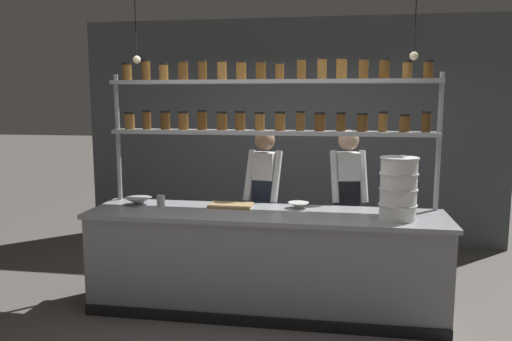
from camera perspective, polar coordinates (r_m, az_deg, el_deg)
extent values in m
plane|color=#5B5651|center=(4.77, 1.00, -15.60)|extent=(40.00, 40.00, 0.00)
cube|color=#4C5156|center=(6.69, 3.91, 4.38)|extent=(5.60, 0.12, 2.96)
cube|color=gray|center=(4.61, 1.01, -10.59)|extent=(3.14, 0.72, 0.88)
cube|color=#999BA0|center=(4.48, 1.03, -5.02)|extent=(3.20, 0.76, 0.04)
cube|color=black|center=(4.42, 0.28, -16.90)|extent=(3.14, 0.03, 0.10)
cylinder|color=#999BA0|center=(5.19, -15.30, -1.46)|extent=(0.04, 0.04, 2.16)
cylinder|color=#999BA0|center=(4.81, 19.90, -2.42)|extent=(0.04, 0.04, 2.16)
cube|color=#999BA0|center=(4.70, 1.63, 4.36)|extent=(3.04, 0.28, 0.04)
cylinder|color=brown|center=(5.07, -14.24, 5.44)|extent=(0.10, 0.10, 0.15)
cylinder|color=black|center=(5.07, -14.28, 6.38)|extent=(0.10, 0.10, 0.02)
cylinder|color=brown|center=(5.00, -12.37, 5.57)|extent=(0.08, 0.08, 0.17)
cylinder|color=black|center=(5.00, -12.40, 6.64)|extent=(0.09, 0.09, 0.02)
cylinder|color=#513314|center=(4.94, -10.33, 5.57)|extent=(0.09, 0.09, 0.16)
cylinder|color=black|center=(4.94, -10.36, 6.63)|extent=(0.09, 0.09, 0.02)
cylinder|color=brown|center=(4.88, -8.32, 5.56)|extent=(0.10, 0.10, 0.16)
cylinder|color=black|center=(4.88, -8.34, 6.61)|extent=(0.10, 0.10, 0.02)
cylinder|color=#513314|center=(4.83, -6.18, 5.65)|extent=(0.09, 0.09, 0.17)
cylinder|color=black|center=(4.82, -6.19, 6.79)|extent=(0.09, 0.09, 0.02)
cylinder|color=brown|center=(4.78, -3.91, 5.58)|extent=(0.10, 0.10, 0.16)
cylinder|color=black|center=(4.78, -3.92, 6.65)|extent=(0.10, 0.10, 0.02)
cylinder|color=brown|center=(4.74, -1.83, 5.60)|extent=(0.10, 0.10, 0.16)
cylinder|color=black|center=(4.74, -1.83, 6.71)|extent=(0.10, 0.10, 0.02)
cylinder|color=brown|center=(4.71, 0.43, 5.55)|extent=(0.09, 0.09, 0.16)
cylinder|color=black|center=(4.71, 0.43, 6.62)|extent=(0.09, 0.09, 0.02)
cylinder|color=brown|center=(4.68, 2.76, 5.54)|extent=(0.10, 0.10, 0.16)
cylinder|color=black|center=(4.68, 2.76, 6.65)|extent=(0.10, 0.10, 0.02)
cylinder|color=brown|center=(4.67, 5.10, 5.55)|extent=(0.08, 0.08, 0.17)
cylinder|color=black|center=(4.66, 5.11, 6.69)|extent=(0.08, 0.08, 0.02)
cylinder|color=#513314|center=(4.66, 7.31, 5.44)|extent=(0.10, 0.10, 0.16)
cylinder|color=black|center=(4.65, 7.33, 6.52)|extent=(0.10, 0.10, 0.02)
cylinder|color=#513314|center=(4.65, 9.69, 5.39)|extent=(0.08, 0.08, 0.16)
cylinder|color=black|center=(4.65, 9.71, 6.47)|extent=(0.08, 0.08, 0.02)
cylinder|color=#513314|center=(4.66, 12.04, 5.29)|extent=(0.10, 0.10, 0.15)
cylinder|color=black|center=(4.66, 12.07, 6.34)|extent=(0.10, 0.10, 0.02)
cylinder|color=brown|center=(4.67, 14.29, 5.32)|extent=(0.08, 0.08, 0.16)
cylinder|color=black|center=(4.67, 14.33, 6.44)|extent=(0.08, 0.08, 0.02)
cylinder|color=brown|center=(4.69, 16.60, 5.10)|extent=(0.09, 0.09, 0.14)
cylinder|color=black|center=(4.69, 16.64, 6.08)|extent=(0.10, 0.10, 0.02)
cylinder|color=#513314|center=(4.72, 18.87, 5.18)|extent=(0.08, 0.08, 0.17)
cylinder|color=black|center=(4.72, 18.93, 6.32)|extent=(0.08, 0.08, 0.02)
cube|color=#999BA0|center=(4.69, 1.65, 10.11)|extent=(3.04, 0.28, 0.04)
cylinder|color=brown|center=(5.08, -14.55, 10.76)|extent=(0.09, 0.09, 0.15)
cylinder|color=black|center=(5.08, -14.58, 11.71)|extent=(0.10, 0.10, 0.02)
cylinder|color=brown|center=(5.00, -12.46, 11.02)|extent=(0.08, 0.08, 0.18)
cylinder|color=black|center=(5.01, -12.50, 12.14)|extent=(0.08, 0.08, 0.02)
cylinder|color=brown|center=(4.94, -10.51, 10.93)|extent=(0.09, 0.09, 0.14)
cylinder|color=black|center=(4.95, -10.54, 11.88)|extent=(0.09, 0.09, 0.02)
cylinder|color=#513314|center=(4.88, -8.32, 11.14)|extent=(0.09, 0.09, 0.17)
cylinder|color=black|center=(4.89, -8.35, 12.23)|extent=(0.10, 0.10, 0.02)
cylinder|color=#513314|center=(4.83, -6.13, 11.23)|extent=(0.08, 0.08, 0.17)
cylinder|color=black|center=(4.83, -6.15, 12.34)|extent=(0.08, 0.08, 0.02)
cylinder|color=brown|center=(4.78, -3.91, 11.27)|extent=(0.09, 0.09, 0.17)
cylinder|color=black|center=(4.79, -3.92, 12.37)|extent=(0.09, 0.09, 0.02)
cylinder|color=brown|center=(4.74, -1.71, 11.26)|extent=(0.09, 0.09, 0.16)
cylinder|color=black|center=(4.75, -1.71, 12.34)|extent=(0.09, 0.09, 0.02)
cylinder|color=#513314|center=(4.71, 0.54, 11.27)|extent=(0.09, 0.09, 0.16)
cylinder|color=black|center=(4.72, 0.54, 12.33)|extent=(0.10, 0.10, 0.02)
cylinder|color=brown|center=(4.69, 2.71, 11.20)|extent=(0.08, 0.08, 0.14)
cylinder|color=black|center=(4.69, 2.72, 12.19)|extent=(0.08, 0.08, 0.02)
cylinder|color=brown|center=(4.67, 5.21, 11.38)|extent=(0.08, 0.08, 0.17)
cylinder|color=black|center=(4.67, 5.22, 12.56)|extent=(0.08, 0.08, 0.02)
cylinder|color=brown|center=(4.66, 7.55, 11.37)|extent=(0.08, 0.08, 0.18)
cylinder|color=black|center=(4.67, 7.57, 12.59)|extent=(0.09, 0.09, 0.02)
cylinder|color=brown|center=(4.66, 9.75, 11.33)|extent=(0.10, 0.10, 0.18)
cylinder|color=black|center=(4.66, 9.78, 12.54)|extent=(0.10, 0.10, 0.02)
cylinder|color=brown|center=(4.66, 12.19, 11.21)|extent=(0.08, 0.08, 0.17)
cylinder|color=black|center=(4.67, 12.22, 12.36)|extent=(0.09, 0.09, 0.02)
cylinder|color=#513314|center=(4.67, 14.44, 11.10)|extent=(0.09, 0.09, 0.16)
cylinder|color=black|center=(4.68, 14.48, 12.23)|extent=(0.09, 0.09, 0.02)
cylinder|color=brown|center=(4.69, 16.88, 10.85)|extent=(0.08, 0.08, 0.14)
cylinder|color=black|center=(4.70, 16.93, 11.84)|extent=(0.08, 0.08, 0.02)
cylinder|color=brown|center=(4.72, 19.09, 10.74)|extent=(0.08, 0.08, 0.14)
cylinder|color=black|center=(4.72, 19.13, 11.72)|extent=(0.08, 0.08, 0.02)
cylinder|color=black|center=(5.25, 0.15, -8.80)|extent=(0.11, 0.11, 0.78)
cylinder|color=black|center=(5.20, 1.83, -8.97)|extent=(0.11, 0.11, 0.78)
cube|color=#232838|center=(5.09, 1.00, -2.88)|extent=(0.25, 0.21, 0.34)
cube|color=white|center=(5.04, 1.01, 0.53)|extent=(0.25, 0.22, 0.28)
sphere|color=#A37A5B|center=(5.01, 1.02, 3.48)|extent=(0.21, 0.21, 0.21)
cylinder|color=white|center=(5.05, -0.77, -0.51)|extent=(0.11, 0.25, 0.51)
cylinder|color=white|center=(4.95, 2.36, -0.69)|extent=(0.11, 0.25, 0.51)
cylinder|color=black|center=(5.24, 9.34, -8.95)|extent=(0.11, 0.11, 0.78)
cylinder|color=black|center=(5.27, 11.07, -8.89)|extent=(0.11, 0.11, 0.78)
cube|color=black|center=(5.12, 10.37, -2.92)|extent=(0.25, 0.21, 0.34)
cube|color=white|center=(5.07, 10.46, 0.49)|extent=(0.25, 0.22, 0.28)
sphere|color=tan|center=(5.04, 10.54, 3.43)|extent=(0.21, 0.21, 0.21)
cylinder|color=white|center=(4.99, 8.96, -0.67)|extent=(0.12, 0.25, 0.51)
cylinder|color=white|center=(5.06, 12.18, -0.64)|extent=(0.12, 0.25, 0.51)
cylinder|color=white|center=(4.36, 15.85, -4.63)|extent=(0.30, 0.30, 0.12)
cylinder|color=silver|center=(4.35, 15.89, -3.78)|extent=(0.32, 0.32, 0.01)
cylinder|color=white|center=(4.34, 15.92, -2.93)|extent=(0.30, 0.30, 0.12)
cylinder|color=silver|center=(4.32, 15.96, -2.07)|extent=(0.32, 0.32, 0.01)
cylinder|color=white|center=(4.31, 15.99, -1.21)|extent=(0.30, 0.30, 0.12)
cylinder|color=silver|center=(4.30, 16.03, -0.35)|extent=(0.32, 0.32, 0.01)
cylinder|color=white|center=(4.30, 16.06, 0.52)|extent=(0.30, 0.30, 0.12)
cylinder|color=silver|center=(4.29, 16.10, 1.40)|extent=(0.32, 0.32, 0.01)
cube|color=#A88456|center=(4.70, -2.90, -4.00)|extent=(0.40, 0.26, 0.02)
cylinder|color=#B2B7BC|center=(4.91, -13.29, -3.77)|extent=(0.11, 0.11, 0.01)
cone|color=#B2B7BC|center=(4.90, -13.30, -3.44)|extent=(0.26, 0.26, 0.07)
cylinder|color=silver|center=(4.65, 4.87, -4.22)|extent=(0.09, 0.09, 0.01)
cone|color=silver|center=(4.65, 4.87, -3.97)|extent=(0.20, 0.20, 0.05)
cylinder|color=#B2B7BC|center=(4.78, -10.82, -3.43)|extent=(0.07, 0.07, 0.11)
cylinder|color=black|center=(4.72, -13.61, 16.09)|extent=(0.01, 0.01, 0.64)
sphere|color=#F9E5B2|center=(4.69, -13.47, 12.22)|extent=(0.07, 0.07, 0.07)
cylinder|color=black|center=(4.41, 17.79, 16.51)|extent=(0.01, 0.01, 0.64)
sphere|color=#F9E5B2|center=(4.37, 17.60, 12.37)|extent=(0.07, 0.07, 0.07)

